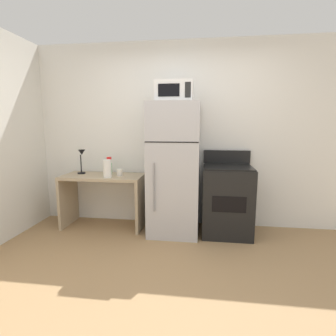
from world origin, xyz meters
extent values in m
plane|color=#9E7A51|center=(0.00, 0.00, 0.00)|extent=(12.00, 12.00, 0.00)
cube|color=white|center=(0.00, 1.70, 1.30)|extent=(5.00, 0.10, 2.60)
cube|color=tan|center=(-1.12, 1.36, 0.73)|extent=(1.13, 0.54, 0.04)
cube|color=tan|center=(-1.67, 1.36, 0.35)|extent=(0.04, 0.54, 0.71)
cube|color=tan|center=(-0.57, 1.36, 0.35)|extent=(0.04, 0.54, 0.71)
cylinder|color=black|center=(-1.47, 1.43, 0.76)|extent=(0.11, 0.11, 0.02)
cylinder|color=black|center=(-1.47, 1.43, 0.90)|extent=(0.02, 0.02, 0.26)
cone|color=black|center=(-1.44, 1.41, 1.07)|extent=(0.10, 0.10, 0.08)
cylinder|color=white|center=(-0.87, 1.34, 0.80)|extent=(0.08, 0.08, 0.09)
cylinder|color=white|center=(-0.99, 1.21, 0.87)|extent=(0.11, 0.11, 0.24)
cylinder|color=green|center=(-1.05, 1.46, 0.83)|extent=(0.06, 0.06, 0.16)
cylinder|color=white|center=(-1.05, 1.46, 0.93)|extent=(0.02, 0.02, 0.04)
cube|color=red|center=(-1.05, 1.45, 0.98)|extent=(0.06, 0.03, 0.04)
cube|color=#B7B7BC|center=(-0.10, 1.30, 0.87)|extent=(0.66, 0.66, 1.74)
cube|color=black|center=(-0.10, 0.97, 1.25)|extent=(0.65, 0.00, 0.01)
cylinder|color=gray|center=(-0.31, 0.96, 0.69)|extent=(0.02, 0.02, 0.61)
cube|color=silver|center=(-0.10, 1.28, 1.87)|extent=(0.46, 0.34, 0.26)
cube|color=black|center=(-0.15, 1.11, 1.87)|extent=(0.26, 0.01, 0.15)
cube|color=black|center=(0.08, 1.11, 1.87)|extent=(0.07, 0.01, 0.18)
cube|color=black|center=(0.60, 1.33, 0.45)|extent=(0.64, 0.60, 0.90)
cube|color=black|center=(0.60, 1.33, 0.91)|extent=(0.61, 0.58, 0.02)
cube|color=black|center=(0.60, 1.61, 1.01)|extent=(0.64, 0.04, 0.18)
cube|color=black|center=(0.60, 1.03, 0.50)|extent=(0.41, 0.01, 0.20)
camera|label=1|loc=(0.29, -2.14, 1.45)|focal=28.23mm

